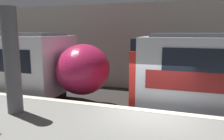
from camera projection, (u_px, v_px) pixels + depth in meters
ground_plane at (151, 140)px, 7.42m from camera, size 120.00×120.00×0.00m
station_rear_barrier at (168, 48)px, 13.07m from camera, size 50.00×0.15×5.39m
support_pillar_near at (12, 61)px, 6.70m from camera, size 0.47×0.47×3.28m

